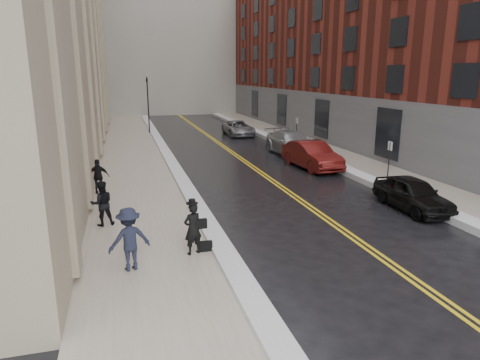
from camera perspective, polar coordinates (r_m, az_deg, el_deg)
ground at (r=12.83m, az=9.35°, el=-11.78°), size 160.00×160.00×0.00m
sidewalk_left at (r=27.00m, az=-14.03°, el=1.96°), size 4.00×64.00×0.15m
sidewalk_right at (r=30.40m, az=12.32°, el=3.38°), size 3.00×64.00×0.15m
lane_stripe_a at (r=28.00m, az=0.19°, el=2.66°), size 0.12×64.00×0.01m
lane_stripe_b at (r=28.06m, az=0.66°, el=2.68°), size 0.12×64.00×0.01m
snow_ridge_left at (r=27.13m, az=-9.18°, el=2.38°), size 0.70×60.80×0.26m
snow_ridge_right at (r=29.59m, az=9.14°, el=3.39°), size 0.85×60.80×0.30m
building_right at (r=40.44m, az=19.49°, el=18.22°), size 14.00×50.00×18.00m
traffic_signal at (r=40.58m, az=-12.17°, el=10.30°), size 0.18×0.15×5.20m
parking_sign_near at (r=22.88m, az=19.26°, el=2.72°), size 0.06×0.35×2.23m
parking_sign_far at (r=33.32m, az=7.57°, el=6.73°), size 0.06×0.35×2.23m
car_black at (r=19.13m, az=22.02°, el=-1.71°), size 1.70×4.06×1.37m
car_maroon at (r=25.82m, az=9.53°, el=3.29°), size 2.09×5.01×1.61m
car_silver_near at (r=29.98m, az=6.92°, el=4.90°), size 2.55×5.74×1.64m
car_silver_far at (r=39.23m, az=-0.21°, el=6.94°), size 2.22×4.80×1.33m
pedestrian_main at (r=13.13m, az=-6.32°, el=-6.50°), size 0.69×0.57×1.62m
pedestrian_a at (r=16.25m, az=-17.93°, el=-2.99°), size 0.90×0.76×1.65m
pedestrian_b at (r=12.41m, az=-14.55°, el=-7.63°), size 1.31×0.96×1.82m
pedestrian_c at (r=20.61m, az=-18.35°, el=0.45°), size 0.94×0.39×1.60m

